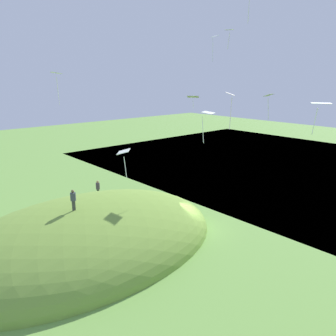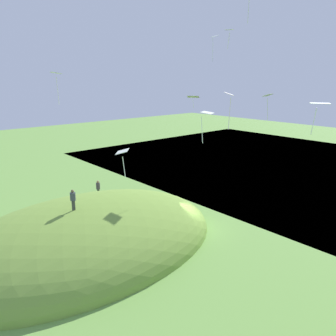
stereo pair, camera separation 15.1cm
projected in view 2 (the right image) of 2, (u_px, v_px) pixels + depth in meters
The scene contains 14 objects.
ground_plane at pixel (194, 228), 32.01m from camera, with size 160.00×160.00×0.00m, color #6B9C43.
lake_water at pixel (331, 174), 50.97m from camera, with size 49.76×80.00×0.40m, color #2F6577.
grass_hill at pixel (86, 246), 28.68m from camera, with size 24.93×16.25×7.67m, color olive.
person_walking_path at pixel (73, 197), 26.23m from camera, with size 0.49×0.49×1.71m.
person_near_shore at pixel (98, 187), 36.20m from camera, with size 0.52×0.52×1.85m.
kite_0 at pixel (229, 31), 25.71m from camera, with size 0.69×0.80×1.41m.
kite_2 at pixel (229, 97), 17.73m from camera, with size 0.86×0.83×1.96m.
kite_3 at pixel (207, 115), 19.20m from camera, with size 1.12×1.00×1.87m.
kite_6 at pixel (215, 39), 28.01m from camera, with size 0.63×0.78×2.12m.
kite_8 at pixel (122, 153), 17.27m from camera, with size 1.04×1.06×1.43m.
kite_9 at pixel (268, 97), 19.71m from camera, with size 0.72×0.54×1.54m.
kite_10 at pixel (56, 75), 23.35m from camera, with size 1.01×1.22×2.29m.
kite_11 at pixel (193, 97), 33.41m from camera, with size 1.35×1.43×1.25m.
kite_14 at pixel (319, 105), 16.29m from camera, with size 1.03×1.12×1.62m.
Camera 2 is at (21.26, 20.49, 13.90)m, focal length 35.69 mm.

